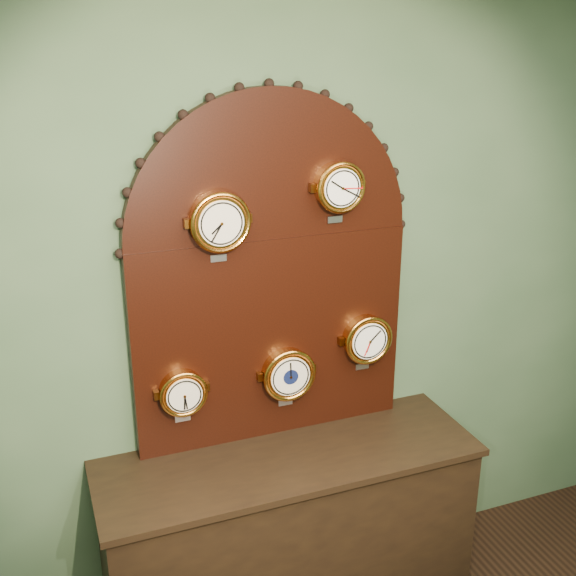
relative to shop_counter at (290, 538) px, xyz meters
name	(u,v)px	position (x,y,z in m)	size (l,w,h in m)	color
wall_back	(267,309)	(0.00, 0.27, 1.00)	(4.00, 4.00, 0.00)	#3D563B
shop_counter	(290,538)	(0.00, 0.00, 0.00)	(1.60, 0.50, 0.80)	black
display_board	(271,262)	(0.00, 0.22, 1.23)	(1.26, 0.06, 1.53)	black
roman_clock	(219,222)	(-0.23, 0.15, 1.44)	(0.24, 0.08, 0.29)	orange
arabic_clock	(339,187)	(0.27, 0.15, 1.53)	(0.21, 0.08, 0.26)	orange
hygrometer	(183,393)	(-0.41, 0.15, 0.73)	(0.20, 0.08, 0.25)	orange
barometer	(288,374)	(0.05, 0.15, 0.73)	(0.24, 0.08, 0.29)	orange
tide_clock	(367,339)	(0.43, 0.15, 0.84)	(0.23, 0.08, 0.28)	orange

